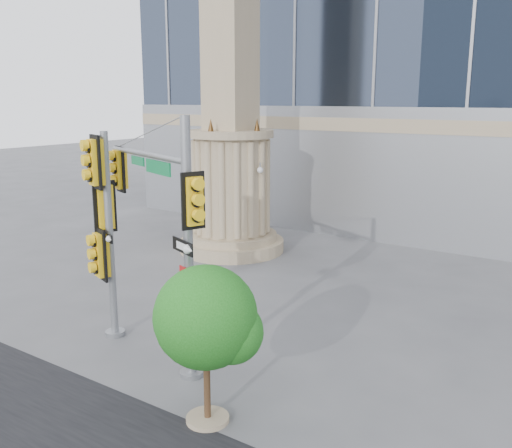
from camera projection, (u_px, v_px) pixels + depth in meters
The scene contains 5 objects.
ground at pixel (207, 367), 13.80m from camera, with size 120.00×120.00×0.00m, color #545456.
monument at pixel (231, 120), 23.16m from camera, with size 4.40×4.40×16.60m.
main_signal_pole at pixel (166, 212), 13.47m from camera, with size 4.46×2.06×6.03m.
secondary_signal_pole at pixel (103, 219), 14.95m from camera, with size 0.95×0.91×5.56m.
street_tree at pixel (208, 322), 11.05m from camera, with size 2.09×2.04×3.26m.
Camera 1 is at (8.20, -9.80, 6.39)m, focal length 40.00 mm.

